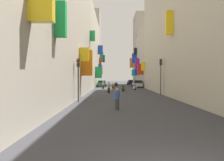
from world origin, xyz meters
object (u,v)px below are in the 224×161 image
object	(u,v)px
scooter_black	(117,84)
traffic_light_far_corner	(161,71)
pedestrian_crossing	(104,85)
pedestrian_near_right	(109,88)
scooter_green	(124,88)
parked_car_black	(132,82)
parked_car_green	(102,83)
scooter_white	(135,87)
pedestrian_near_left	(118,99)
scooter_orange	(113,86)
parked_car_silver	(138,84)
traffic_light_near_corner	(79,72)

from	to	relation	value
scooter_black	traffic_light_far_corner	xyz separation A→B (m)	(5.13, -23.70, 2.61)
pedestrian_crossing	pedestrian_near_right	world-z (taller)	pedestrian_crossing
scooter_green	scooter_black	size ratio (longest dim) A/B	0.95
scooter_black	traffic_light_far_corner	world-z (taller)	traffic_light_far_corner
parked_car_black	pedestrian_crossing	xyz separation A→B (m)	(-6.91, -19.17, 0.07)
pedestrian_near_right	parked_car_green	bearing A→B (deg)	96.00
parked_car_black	traffic_light_far_corner	size ratio (longest dim) A/B	0.94
parked_car_green	parked_car_black	distance (m)	13.06
pedestrian_crossing	scooter_green	bearing A→B (deg)	-54.27
traffic_light_far_corner	pedestrian_crossing	bearing A→B (deg)	122.17
pedestrian_near_right	parked_car_black	bearing A→B (deg)	78.47
parked_car_black	scooter_white	distance (m)	21.48
scooter_white	pedestrian_near_left	xyz separation A→B (m)	(-3.61, -21.37, 0.30)
scooter_white	traffic_light_far_corner	xyz separation A→B (m)	(2.15, -10.04, 2.61)
parked_car_green	pedestrian_near_left	distance (m)	32.29
scooter_white	scooter_black	xyz separation A→B (m)	(-2.98, 13.67, 0.00)
parked_car_black	scooter_green	world-z (taller)	parked_car_black
scooter_orange	scooter_black	size ratio (longest dim) A/B	0.90
parked_car_black	parked_car_silver	bearing A→B (deg)	-89.50
parked_car_silver	parked_car_black	distance (m)	13.41
parked_car_black	pedestrian_crossing	distance (m)	20.38
scooter_green	traffic_light_far_corner	world-z (taller)	traffic_light_far_corner
parked_car_green	parked_car_silver	bearing A→B (deg)	-19.89
traffic_light_near_corner	traffic_light_far_corner	distance (m)	11.48
scooter_orange	pedestrian_crossing	xyz separation A→B (m)	(-1.81, -2.87, 0.34)
parked_car_green	pedestrian_near_left	bearing A→B (deg)	-85.28
scooter_black	scooter_orange	bearing A→B (deg)	-95.36
pedestrian_crossing	traffic_light_near_corner	world-z (taller)	traffic_light_near_corner
scooter_orange	pedestrian_near_right	bearing A→B (deg)	-93.09
parked_car_silver	pedestrian_near_right	distance (m)	15.84
parked_car_silver	scooter_green	bearing A→B (deg)	-108.55
pedestrian_near_right	traffic_light_near_corner	distance (m)	10.68
parked_car_silver	traffic_light_far_corner	bearing A→B (deg)	-87.73
scooter_black	traffic_light_far_corner	size ratio (longest dim) A/B	0.43
scooter_white	pedestrian_near_right	size ratio (longest dim) A/B	1.25
pedestrian_near_right	scooter_green	bearing A→B (deg)	60.86
scooter_white	pedestrian_near_left	distance (m)	21.68
traffic_light_near_corner	traffic_light_far_corner	size ratio (longest dim) A/B	0.88
scooter_green	pedestrian_near_left	size ratio (longest dim) A/B	1.20
parked_car_silver	parked_car_black	xyz separation A→B (m)	(-0.12, 13.41, -0.05)
traffic_light_far_corner	traffic_light_near_corner	bearing A→B (deg)	-143.57
scooter_orange	scooter_white	xyz separation A→B (m)	(3.78, -5.14, 0.00)
scooter_black	pedestrian_near_right	distance (m)	20.42
parked_car_silver	scooter_black	distance (m)	7.18
parked_car_silver	traffic_light_near_corner	size ratio (longest dim) A/B	1.05
traffic_light_near_corner	scooter_green	bearing A→B (deg)	70.83
pedestrian_near_right	scooter_black	bearing A→B (deg)	85.96
parked_car_green	pedestrian_near_right	distance (m)	17.60
parked_car_black	pedestrian_near_right	size ratio (longest dim) A/B	2.69
scooter_black	traffic_light_near_corner	size ratio (longest dim) A/B	0.49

